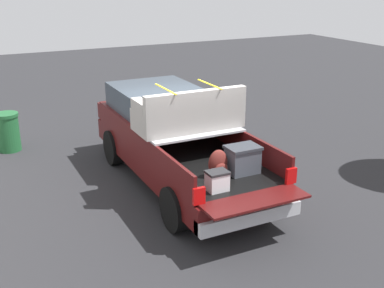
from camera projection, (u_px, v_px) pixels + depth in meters
The scene contains 3 objects.
ground_plane at pixel (180, 184), 10.38m from camera, with size 40.00×40.00×0.00m, color #262628.
pickup_truck at pixel (172, 136), 10.36m from camera, with size 6.05×2.09×2.23m.
trash_can at pixel (8, 132), 12.17m from camera, with size 0.60×0.60×0.98m.
Camera 1 is at (-8.62, 3.97, 4.29)m, focal length 45.13 mm.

